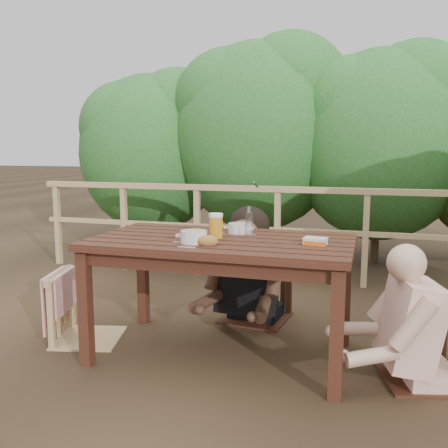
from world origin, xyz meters
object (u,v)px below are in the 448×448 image
(chair_right, at_px, (424,309))
(woman, at_px, (257,232))
(soup_far, at_px, (239,229))
(soup_near, at_px, (194,238))
(bread_roll, at_px, (207,241))
(chair_far, at_px, (256,258))
(table, at_px, (222,298))
(diner_right, at_px, (432,270))
(bottle, at_px, (249,223))
(beer_glass, at_px, (216,227))
(butter_tub, at_px, (315,242))
(chair_left, at_px, (87,276))

(chair_right, bearing_deg, woman, -138.62)
(woman, bearing_deg, soup_far, 95.72)
(soup_near, relative_size, bread_roll, 2.15)
(chair_far, height_order, soup_near, chair_far)
(table, xyz_separation_m, diner_right, (1.31, -0.03, 0.30))
(soup_near, height_order, bottle, bottle)
(woman, xyz_separation_m, diner_right, (1.25, -0.81, -0.03))
(soup_far, xyz_separation_m, bread_roll, (-0.07, -0.48, -0.00))
(chair_far, distance_m, diner_right, 1.49)
(table, distance_m, soup_far, 0.50)
(chair_right, bearing_deg, soup_far, -117.32)
(soup_far, xyz_separation_m, beer_glass, (-0.10, -0.23, 0.05))
(chair_far, height_order, beer_glass, chair_far)
(chair_right, relative_size, beer_glass, 5.03)
(chair_far, height_order, chair_right, chair_far)
(chair_right, bearing_deg, beer_glass, -106.46)
(beer_glass, relative_size, butter_tub, 1.28)
(chair_right, relative_size, woman, 0.63)
(woman, bearing_deg, butter_tub, 130.93)
(diner_right, bearing_deg, chair_left, 74.94)
(chair_far, distance_m, beer_glass, 0.85)
(beer_glass, bearing_deg, butter_tub, -3.68)
(chair_far, relative_size, bottle, 4.59)
(chair_left, bearing_deg, table, -102.40)
(soup_far, xyz_separation_m, butter_tub, (0.57, -0.28, -0.01))
(soup_near, bearing_deg, bottle, 48.02)
(table, distance_m, beer_glass, 0.49)
(diner_right, bearing_deg, table, 73.51)
(table, distance_m, diner_right, 1.34)
(soup_near, bearing_deg, diner_right, 6.74)
(chair_right, bearing_deg, bread_roll, -95.73)
(bottle, height_order, butter_tub, bottle)
(chair_left, distance_m, butter_tub, 1.68)
(butter_tub, bearing_deg, diner_right, 9.00)
(chair_left, bearing_deg, beer_glass, -102.35)
(soup_near, xyz_separation_m, beer_glass, (0.08, 0.20, 0.04))
(table, distance_m, woman, 0.84)
(woman, relative_size, butter_tub, 10.28)
(chair_right, height_order, bottle, bottle)
(soup_far, bearing_deg, bottle, -49.65)
(chair_left, xyz_separation_m, beer_glass, (0.98, 0.03, 0.41))
(soup_far, bearing_deg, bread_roll, -98.62)
(chair_right, xyz_separation_m, bottle, (-1.12, 0.14, 0.45))
(bread_roll, xyz_separation_m, butter_tub, (0.64, 0.20, -0.01))
(table, height_order, bread_roll, bread_roll)
(table, relative_size, soup_far, 6.73)
(bread_roll, bearing_deg, chair_far, 85.49)
(table, xyz_separation_m, bread_roll, (-0.02, -0.25, 0.44))
(table, distance_m, bread_roll, 0.50)
(table, bearing_deg, soup_near, -121.19)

